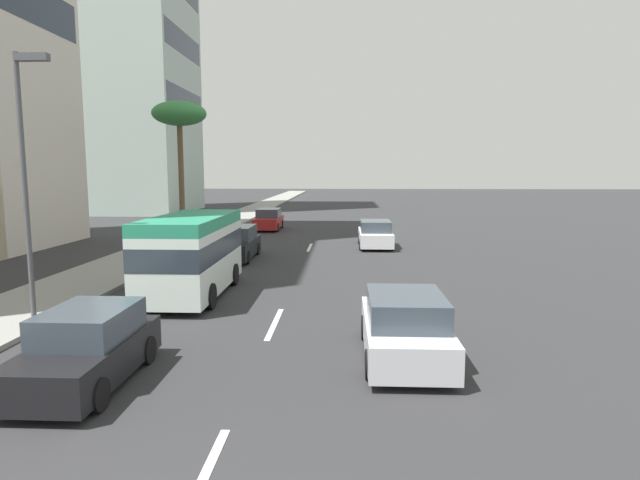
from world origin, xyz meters
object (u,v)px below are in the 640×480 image
Objects in this scene: car_sixth at (87,349)px; street_lamp at (27,161)px; car_fifth at (236,244)px; car_lead at (405,327)px; palm_tree at (179,116)px; car_fourth at (269,220)px; car_third at (375,234)px; minibus_second at (192,252)px.

street_lamp is at bearing -138.95° from car_sixth.
car_fifth is 15.94m from car_sixth.
car_lead is at bearing 26.12° from car_fifth.
street_lamp reaches higher than car_lead.
car_lead is 11.12m from street_lamp.
car_fifth is at bearing 26.12° from car_lead.
palm_tree is at bearing -150.08° from car_fifth.
car_sixth is (-29.52, -0.42, -0.01)m from car_fourth.
car_lead is at bearing -152.26° from palm_tree.
car_fourth reaches higher than car_third.
minibus_second is 0.70× the size of palm_tree.
car_sixth is at bearing 104.88° from car_lead.
minibus_second is at bearing 0.66° from car_fifth.
car_fifth is at bearing -150.08° from palm_tree.
car_third is at bearing 160.84° from car_sixth.
street_lamp is (-16.69, 10.55, 3.95)m from car_third.
car_fourth is at bearing -178.84° from car_fifth.
car_fourth is 29.52m from car_sixth.
car_lead and car_fourth have the same top height.
car_fifth is at bearing 1.16° from car_fourth.
minibus_second is 1.58× the size of car_sixth.
street_lamp is at bearing -15.11° from car_fifth.
car_fifth is at bearing -179.48° from car_sixth.
car_sixth is at bearing 0.82° from car_fourth.
palm_tree is (26.07, 5.97, 7.38)m from car_sixth.
palm_tree is at bearing -167.10° from car_sixth.
car_fourth is at bearing 14.58° from car_lead.
car_fifth is 0.52× the size of palm_tree.
street_lamp reaches higher than car_third.
street_lamp reaches higher than minibus_second.
car_sixth is at bearing -138.95° from street_lamp.
car_third is at bearing 150.35° from minibus_second.
car_third is at bearing -112.66° from palm_tree.
car_fifth is at bearing -179.34° from minibus_second.
car_fifth is 0.63× the size of street_lamp.
car_fifth is at bearing 122.47° from car_third.
car_fourth is 13.57m from car_fifth.
palm_tree is (18.14, 5.92, 6.55)m from minibus_second.
car_third is 20.14m from street_lamp.
street_lamp reaches higher than car_sixth.
car_fifth is 13.80m from palm_tree.
palm_tree reaches higher than car_sixth.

